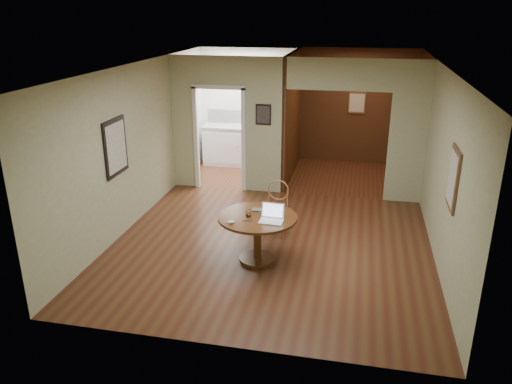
% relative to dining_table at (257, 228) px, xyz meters
% --- Properties ---
extents(floor, '(5.00, 5.00, 0.00)m').
position_rel_dining_table_xyz_m(floor, '(0.10, 0.45, -0.53)').
color(floor, '#4D2316').
rests_on(floor, ground).
extents(room_shell, '(5.20, 7.50, 5.00)m').
position_rel_dining_table_xyz_m(room_shell, '(-0.36, 3.55, 0.75)').
color(room_shell, silver).
rests_on(room_shell, ground).
extents(dining_table, '(1.15, 1.15, 0.72)m').
position_rel_dining_table_xyz_m(dining_table, '(0.00, 0.00, 0.00)').
color(dining_table, brown).
rests_on(dining_table, ground).
extents(chair, '(0.41, 0.41, 0.91)m').
position_rel_dining_table_xyz_m(chair, '(0.12, 1.01, -0.03)').
color(chair, '#A6733A').
rests_on(chair, ground).
extents(open_laptop, '(0.34, 0.30, 0.23)m').
position_rel_dining_table_xyz_m(open_laptop, '(0.23, -0.10, 0.25)').
color(open_laptop, white).
rests_on(open_laptop, dining_table).
extents(closed_laptop, '(0.33, 0.23, 0.02)m').
position_rel_dining_table_xyz_m(closed_laptop, '(0.03, 0.18, 0.20)').
color(closed_laptop, '#A9A9AD').
rests_on(closed_laptop, dining_table).
extents(mouse, '(0.13, 0.10, 0.05)m').
position_rel_dining_table_xyz_m(mouse, '(-0.31, -0.34, 0.21)').
color(mouse, white).
rests_on(mouse, dining_table).
extents(wine_glass, '(0.10, 0.10, 0.11)m').
position_rel_dining_table_xyz_m(wine_glass, '(-0.12, -0.04, 0.24)').
color(wine_glass, white).
rests_on(wine_glass, dining_table).
extents(pen, '(0.14, 0.03, 0.01)m').
position_rel_dining_table_xyz_m(pen, '(-0.11, -0.20, 0.19)').
color(pen, '#0C0E55').
rests_on(pen, dining_table).
extents(kitchen_cabinet, '(2.06, 0.60, 0.94)m').
position_rel_dining_table_xyz_m(kitchen_cabinet, '(-1.25, 4.65, -0.06)').
color(kitchen_cabinet, white).
rests_on(kitchen_cabinet, ground).
extents(grocery_bag, '(0.37, 0.33, 0.33)m').
position_rel_dining_table_xyz_m(grocery_bag, '(-1.00, 4.65, 0.57)').
color(grocery_bag, beige).
rests_on(grocery_bag, kitchen_cabinet).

